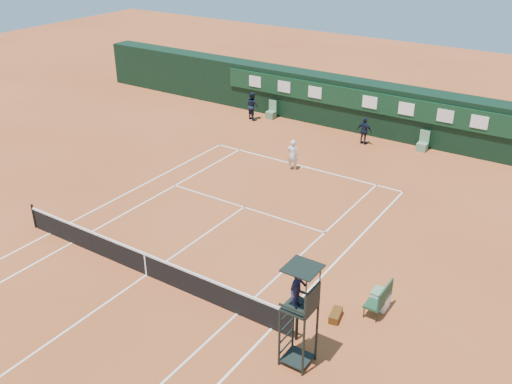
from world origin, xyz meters
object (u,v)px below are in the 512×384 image
tennis_net (146,264)px  umpire_chair (299,295)px  cooler (380,299)px  player_bench (381,298)px  player (293,155)px

tennis_net → umpire_chair: bearing=-7.0°
tennis_net → cooler: (7.96, 2.99, -0.18)m
player_bench → tennis_net: bearing=-161.3°
player_bench → player: player is taller
cooler → umpire_chair: bearing=-105.3°
tennis_net → player: bearing=91.5°
player_bench → cooler: (-0.11, 0.27, -0.27)m
cooler → player: bearing=134.9°
umpire_chair → cooler: (1.05, 3.84, -2.13)m
player → cooler: bearing=117.3°
umpire_chair → player_bench: 4.19m
tennis_net → player_bench: size_ratio=10.75×
cooler → player: 11.71m
umpire_chair → player: (-7.21, 12.12, -1.64)m
umpire_chair → tennis_net: bearing=173.0°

